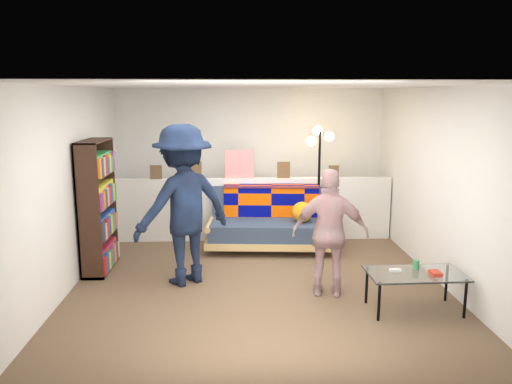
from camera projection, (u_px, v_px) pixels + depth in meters
ground at (257, 279)px, 6.31m from camera, size 5.00×5.00×0.00m
room_shell at (256, 144)px, 6.46m from camera, size 4.60×5.05×2.45m
half_wall_ledge at (252, 209)px, 7.98m from camera, size 4.45×0.15×1.00m
ledge_decor at (238, 167)px, 7.82m from camera, size 2.97×0.02×0.45m
futon_sofa at (272, 224)px, 7.53m from camera, size 1.98×1.06×0.82m
bookshelf at (98, 210)px, 6.54m from camera, size 0.29×0.86×1.73m
coffee_table at (416, 275)px, 5.34m from camera, size 1.03×0.58×0.53m
floor_lamp at (319, 161)px, 7.69m from camera, size 0.43×0.35×1.83m
person_left at (183, 205)px, 6.05m from camera, size 1.46×1.32×1.96m
person_right at (330, 233)px, 5.69m from camera, size 0.92×0.52×1.49m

